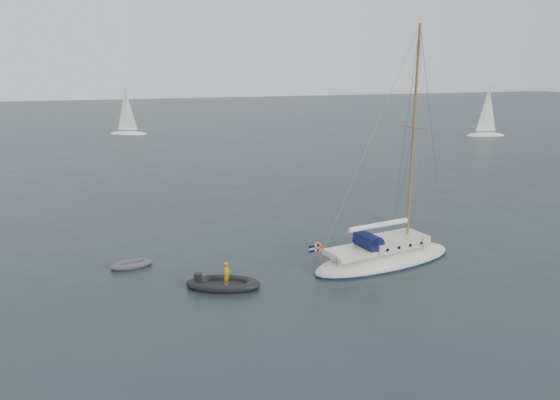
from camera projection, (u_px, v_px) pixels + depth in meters
name	position (u px, v px, depth m)	size (l,w,h in m)	color
ground	(327.00, 264.00, 32.72)	(300.00, 300.00, 0.00)	black
sailboat	(385.00, 246.00, 32.66)	(10.21, 3.05, 14.53)	white
dinghy	(132.00, 264.00, 32.29)	(2.50, 1.13, 0.36)	#4D4D51
rib	(223.00, 283.00, 29.33)	(4.04, 1.84, 1.47)	black
distant_yacht_c	(127.00, 113.00, 88.67)	(6.20, 3.31, 8.21)	white
distant_yacht_b	(487.00, 113.00, 86.78)	(6.37, 3.40, 8.44)	white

